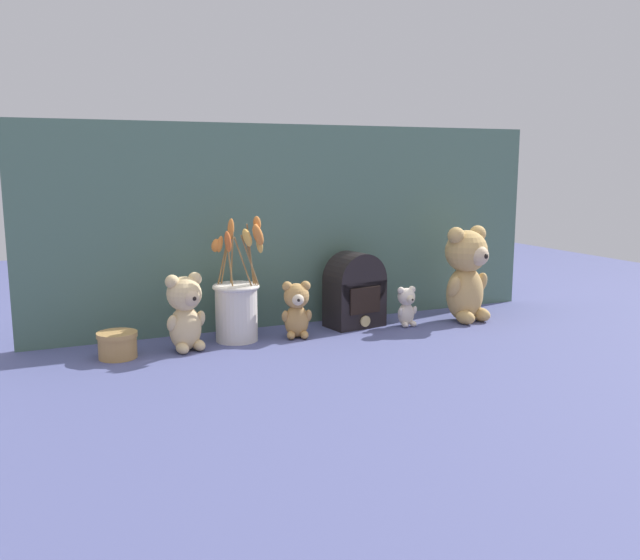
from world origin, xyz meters
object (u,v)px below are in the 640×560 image
teddy_bear_large (467,272)px  decorative_tin_tall (118,345)px  teddy_bear_small (297,308)px  teddy_bear_tiny (407,306)px  vintage_radio (355,291)px  teddy_bear_medium (185,311)px  flower_vase (237,305)px

teddy_bear_large → decorative_tin_tall: 1.05m
teddy_bear_small → decorative_tin_tall: size_ratio=1.60×
teddy_bear_tiny → vintage_radio: vintage_radio is taller
teddy_bear_small → teddy_bear_medium: bearing=-179.0°
teddy_bear_tiny → flower_vase: flower_vase is taller
decorative_tin_tall → flower_vase: bearing=7.1°
teddy_bear_large → flower_vase: flower_vase is taller
teddy_bear_small → vintage_radio: vintage_radio is taller
teddy_bear_medium → flower_vase: 0.16m
teddy_bear_large → decorative_tin_tall: size_ratio=2.92×
teddy_bear_tiny → teddy_bear_small: bearing=178.5°
flower_vase → teddy_bear_tiny: bearing=-4.9°
teddy_bear_tiny → vintage_radio: size_ratio=0.54×
teddy_bear_large → flower_vase: size_ratio=0.85×
flower_vase → decorative_tin_tall: 0.34m
teddy_bear_medium → flower_vase: size_ratio=0.59×
teddy_bear_medium → teddy_bear_small: 0.32m
flower_vase → vintage_radio: size_ratio=1.56×
teddy_bear_medium → vintage_radio: (0.53, 0.06, 0.00)m
teddy_bear_small → decorative_tin_tall: 0.49m
teddy_bear_tiny → vintage_radio: 0.16m
decorative_tin_tall → teddy_bear_tiny: bearing=-0.3°
teddy_bear_medium → teddy_bear_tiny: bearing=-0.3°
teddy_bear_tiny → decorative_tin_tall: (-0.84, 0.00, -0.03)m
teddy_bear_tiny → flower_vase: size_ratio=0.35×
teddy_bear_medium → vintage_radio: 0.53m
vintage_radio → teddy_bear_large: bearing=-12.8°
teddy_bear_tiny → flower_vase: (-0.52, 0.04, 0.04)m
flower_vase → teddy_bear_medium: bearing=-165.0°
teddy_bear_small → teddy_bear_tiny: size_ratio=1.34×
teddy_bear_large → teddy_bear_tiny: teddy_bear_large is taller
teddy_bear_large → vintage_radio: (-0.35, 0.08, -0.05)m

